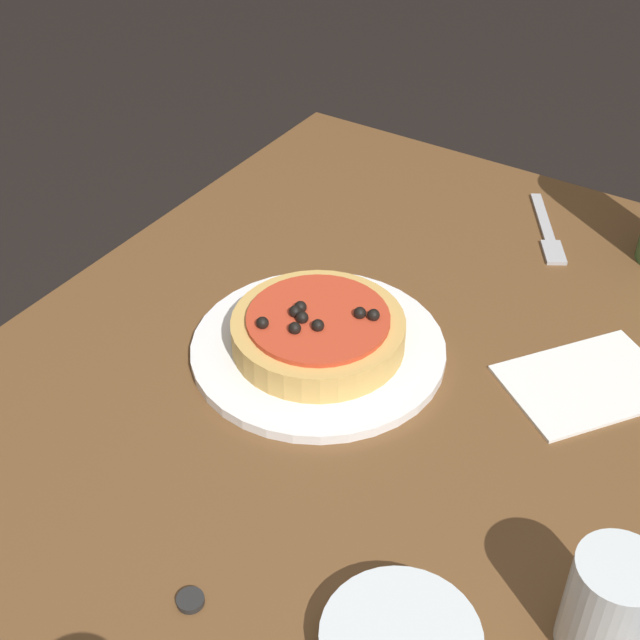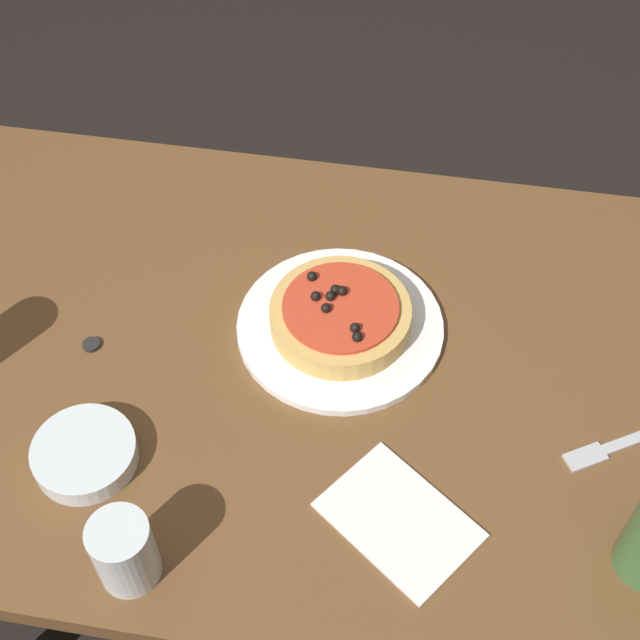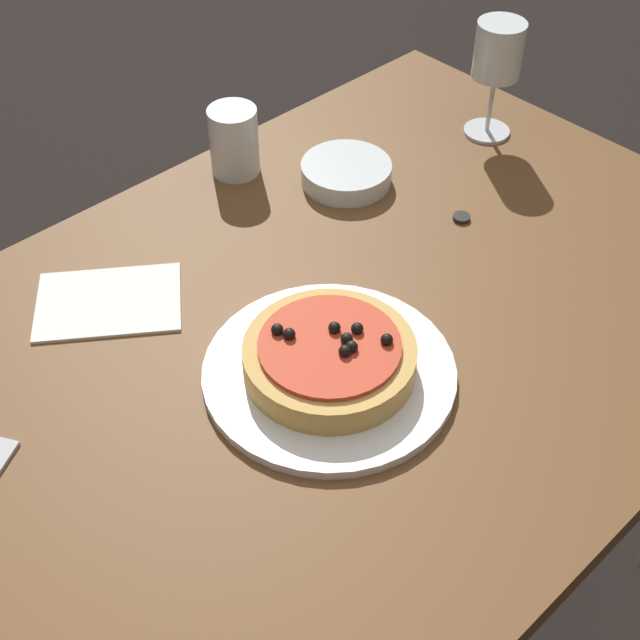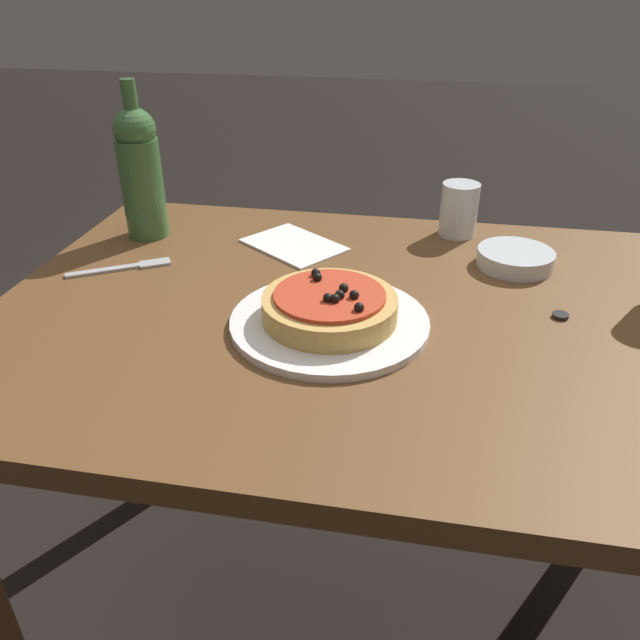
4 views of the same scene
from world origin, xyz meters
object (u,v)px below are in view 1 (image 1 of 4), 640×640
at_px(fork, 547,232).
at_px(bottle_cap, 190,600).
at_px(dining_table, 332,473).
at_px(water_cup, 609,606).
at_px(pizza, 318,331).
at_px(dinner_plate, 318,349).

xyz_separation_m(fork, bottle_cap, (0.71, -0.04, 0.00)).
xyz_separation_m(dining_table, bottle_cap, (0.27, 0.03, 0.11)).
bearing_deg(water_cup, bottle_cap, -63.62).
bearing_deg(fork, dining_table, -39.87).
relative_size(pizza, water_cup, 1.94).
bearing_deg(bottle_cap, pizza, -165.62).
relative_size(water_cup, bottle_cap, 4.18).
bearing_deg(pizza, fork, 161.33).
height_order(dinner_plate, water_cup, water_cup).
xyz_separation_m(pizza, water_cup, (0.18, 0.39, 0.02)).
distance_m(dinner_plate, fork, 0.40).
distance_m(dinner_plate, water_cup, 0.43).
height_order(dining_table, bottle_cap, bottle_cap).
relative_size(pizza, bottle_cap, 8.10).
distance_m(pizza, water_cup, 0.43).
distance_m(dining_table, fork, 0.46).
height_order(dining_table, pizza, pizza).
relative_size(dining_table, bottle_cap, 48.90).
bearing_deg(pizza, dinner_plate, 178.13).
height_order(water_cup, bottle_cap, water_cup).
distance_m(pizza, bottle_cap, 0.34).
relative_size(dinner_plate, pizza, 1.48).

